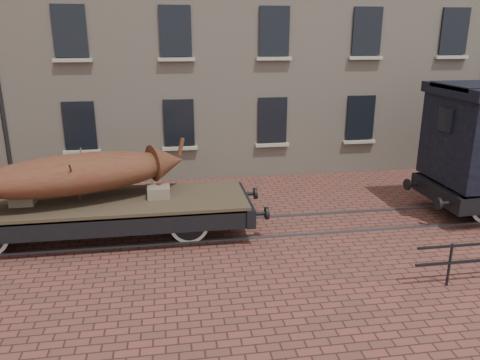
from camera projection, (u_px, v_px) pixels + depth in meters
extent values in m
plane|color=#4E2D25|center=(275.00, 227.00, 13.46)|extent=(90.00, 90.00, 0.00)
cube|color=black|center=(80.00, 125.00, 16.58)|extent=(1.10, 0.12, 1.70)
cube|color=#A19B88|center=(82.00, 152.00, 16.81)|extent=(1.30, 0.18, 0.12)
cube|color=black|center=(179.00, 123.00, 17.10)|extent=(1.10, 0.12, 1.70)
cube|color=#A19B88|center=(180.00, 148.00, 17.33)|extent=(1.30, 0.18, 0.12)
cube|color=black|center=(272.00, 120.00, 17.63)|extent=(1.10, 0.12, 1.70)
cube|color=#A19B88|center=(272.00, 145.00, 17.86)|extent=(1.30, 0.18, 0.12)
cube|color=black|center=(360.00, 117.00, 18.15)|extent=(1.10, 0.12, 1.70)
cube|color=#A19B88|center=(359.00, 142.00, 18.38)|extent=(1.30, 0.18, 0.12)
cube|color=black|center=(443.00, 115.00, 18.68)|extent=(1.10, 0.12, 1.70)
cube|color=#A19B88|center=(441.00, 139.00, 18.90)|extent=(1.30, 0.18, 0.12)
cube|color=black|center=(70.00, 31.00, 15.62)|extent=(1.10, 0.12, 1.70)
cube|color=#A19B88|center=(73.00, 60.00, 15.85)|extent=(1.30, 0.18, 0.12)
cube|color=black|center=(175.00, 31.00, 16.15)|extent=(1.10, 0.12, 1.70)
cube|color=#A19B88|center=(177.00, 59.00, 16.37)|extent=(1.30, 0.18, 0.12)
cube|color=black|center=(274.00, 31.00, 16.67)|extent=(1.10, 0.12, 1.70)
cube|color=#A19B88|center=(274.00, 59.00, 16.90)|extent=(1.30, 0.18, 0.12)
cube|color=black|center=(367.00, 31.00, 17.19)|extent=(1.10, 0.12, 1.70)
cube|color=#A19B88|center=(365.00, 58.00, 17.42)|extent=(1.30, 0.18, 0.12)
cube|color=black|center=(454.00, 31.00, 17.72)|extent=(1.10, 0.12, 1.70)
cube|color=#A19B88|center=(452.00, 57.00, 17.95)|extent=(1.30, 0.18, 0.12)
cube|color=#59595E|center=(281.00, 236.00, 12.78)|extent=(30.00, 0.08, 0.06)
cube|color=#59595E|center=(270.00, 216.00, 14.13)|extent=(30.00, 0.08, 0.06)
cylinder|color=black|center=(449.00, 265.00, 10.18)|extent=(0.06, 0.06, 1.00)
cube|color=#443624|center=(93.00, 203.00, 12.41)|extent=(8.12, 2.38, 0.13)
cube|color=black|center=(88.00, 228.00, 11.45)|extent=(8.12, 0.17, 0.49)
cube|color=black|center=(99.00, 198.00, 13.53)|extent=(8.12, 0.17, 0.49)
cube|color=black|center=(244.00, 204.00, 13.10)|extent=(0.24, 2.49, 0.49)
cylinder|color=black|center=(260.00, 214.00, 12.38)|extent=(0.38, 0.11, 0.11)
cylinder|color=black|center=(267.00, 213.00, 12.41)|extent=(0.09, 0.35, 0.35)
cylinder|color=black|center=(249.00, 194.00, 13.91)|extent=(0.38, 0.11, 0.11)
cylinder|color=black|center=(255.00, 193.00, 13.94)|extent=(0.09, 0.35, 0.35)
cylinder|color=silver|center=(5.00, 216.00, 12.87)|extent=(1.04, 0.08, 1.04)
cylinder|color=black|center=(5.00, 216.00, 12.87)|extent=(0.85, 0.11, 0.85)
cube|color=black|center=(5.00, 205.00, 12.91)|extent=(0.97, 0.09, 0.11)
cylinder|color=black|center=(188.00, 215.00, 12.94)|extent=(0.11, 2.06, 0.11)
cylinder|color=silver|center=(189.00, 225.00, 12.26)|extent=(1.04, 0.08, 1.04)
cylinder|color=black|center=(189.00, 225.00, 12.26)|extent=(0.85, 0.11, 0.85)
cube|color=black|center=(189.00, 217.00, 12.06)|extent=(0.97, 0.09, 0.11)
cylinder|color=silver|center=(187.00, 206.00, 13.61)|extent=(1.04, 0.08, 1.04)
cylinder|color=black|center=(187.00, 206.00, 13.61)|extent=(0.85, 0.11, 0.85)
cube|color=black|center=(186.00, 196.00, 13.66)|extent=(0.97, 0.09, 0.11)
cube|color=black|center=(95.00, 218.00, 12.54)|extent=(4.33, 0.06, 0.06)
cube|color=#8B755E|center=(23.00, 199.00, 12.09)|extent=(0.60, 0.54, 0.30)
cube|color=#8B755E|center=(159.00, 192.00, 12.61)|extent=(0.60, 0.54, 0.30)
ellipsoid|color=#511C13|center=(77.00, 174.00, 12.12)|extent=(5.41, 3.08, 1.03)
cone|color=#511C13|center=(168.00, 161.00, 13.15)|extent=(1.14, 1.20, 0.98)
cube|color=#511C13|center=(181.00, 147.00, 13.20)|extent=(0.23, 0.16, 0.50)
cylinder|color=#4A3223|center=(75.00, 184.00, 11.76)|extent=(0.04, 0.88, 1.27)
cylinder|color=#4A3223|center=(80.00, 174.00, 12.55)|extent=(0.04, 0.88, 1.27)
cube|color=black|center=(437.00, 193.00, 13.97)|extent=(0.24, 2.63, 0.49)
cylinder|color=black|center=(438.00, 204.00, 13.07)|extent=(0.09, 0.35, 0.35)
cylinder|color=black|center=(407.00, 185.00, 14.73)|extent=(0.09, 0.35, 0.35)
cylinder|color=black|center=(473.00, 198.00, 14.23)|extent=(0.11, 2.08, 0.11)
cylinder|color=silver|center=(458.00, 191.00, 14.91)|extent=(1.05, 0.08, 1.05)
cylinder|color=black|center=(458.00, 191.00, 14.91)|extent=(0.86, 0.11, 0.86)
cube|color=black|center=(446.00, 120.00, 13.31)|extent=(0.09, 0.66, 0.66)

